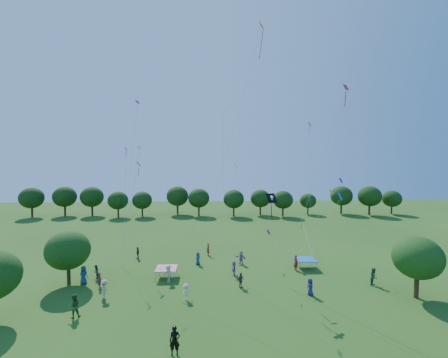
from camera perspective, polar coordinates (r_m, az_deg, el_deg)
near_tree_north at (r=35.22m, az=-27.59°, el=-11.92°), size 4.37×4.37×5.53m
near_tree_east at (r=33.52m, az=32.95°, el=-12.46°), size 4.31×4.31×5.74m
treeline at (r=69.39m, az=-3.16°, el=-3.61°), size 88.01×8.77×6.77m
tent_red_stripe at (r=34.35m, az=-10.91°, el=-16.38°), size 2.20×2.20×1.10m
tent_blue at (r=37.81m, az=15.24°, el=-14.56°), size 2.20×2.20×1.10m
man_in_black at (r=22.38m, az=-9.37°, el=-28.12°), size 0.74×0.50×1.92m
crowd_person_0 at (r=35.44m, az=-25.17°, el=-16.21°), size 1.02×0.73×1.85m
crowd_person_1 at (r=41.14m, az=-3.06°, el=-13.25°), size 0.61×0.72×1.65m
crowd_person_2 at (r=28.93m, az=-26.65°, el=-20.82°), size 1.05×0.82×1.88m
crowd_person_3 at (r=31.23m, az=-21.79°, el=-18.94°), size 1.22×1.16×1.78m
crowd_person_4 at (r=31.54m, az=3.20°, el=-18.71°), size 0.92×0.92×1.53m
crowd_person_5 at (r=34.54m, az=1.88°, el=-16.63°), size 0.69×1.53×1.58m
crowd_person_6 at (r=37.91m, az=-5.00°, el=-14.82°), size 0.75×0.87×1.55m
crowd_person_7 at (r=33.81m, az=-22.59°, el=-17.37°), size 0.59×0.69×1.58m
crowd_person_8 at (r=35.48m, az=26.64°, el=-16.29°), size 0.96×0.95×1.78m
crowd_person_9 at (r=29.33m, az=-7.24°, el=-20.54°), size 1.05×0.88×1.49m
crowd_person_10 at (r=41.35m, az=-16.11°, el=-13.36°), size 0.47×0.94×1.56m
crowd_person_11 at (r=37.96m, az=3.26°, el=-14.75°), size 1.48×1.35×1.59m
crowd_person_12 at (r=31.07m, az=16.12°, el=-19.11°), size 0.62×0.88×1.61m
crowd_person_13 at (r=36.83m, az=13.55°, el=-15.23°), size 0.55×0.75×1.82m
crowd_person_14 at (r=36.41m, az=-23.21°, el=-15.93°), size 0.49×0.78×1.49m
crowd_person_15 at (r=33.18m, az=-10.57°, el=-17.34°), size 1.28×1.11×1.82m
pirate_kite at (r=29.36m, az=9.03°, el=-3.90°), size 2.21×2.41×8.19m
red_high_kite at (r=33.35m, az=5.01°, el=19.96°), size 7.81×7.63×26.30m
small_kite_0 at (r=42.74m, az=15.00°, el=-9.17°), size 1.22×7.97×2.99m
small_kite_1 at (r=35.11m, az=-0.13°, el=7.35°), size 0.63×0.97×17.50m
small_kite_2 at (r=38.00m, az=19.19°, el=-4.12°), size 3.52×2.09×7.87m
small_kite_3 at (r=39.25m, az=-16.37°, el=0.55°), size 2.24×2.42×11.24m
small_kite_4 at (r=28.26m, az=19.99°, el=-4.99°), size 4.05×4.85×8.63m
small_kite_5 at (r=39.03m, az=-18.27°, el=0.77°), size 0.36×2.28×13.05m
small_kite_6 at (r=42.92m, az=-16.33°, el=2.47°), size 0.77×7.23×13.50m
small_kite_7 at (r=31.20m, az=9.27°, el=-5.23°), size 1.60×0.98×8.02m
small_kite_8 at (r=31.47m, az=8.73°, el=-10.76°), size 1.55×0.56×4.32m
small_kite_9 at (r=27.99m, az=19.60°, el=7.94°), size 4.16×5.14×17.74m
small_kite_10 at (r=40.72m, az=16.01°, el=5.76°), size 2.00×6.42×16.55m
small_kite_11 at (r=42.46m, az=1.85°, el=0.55°), size 3.09×4.00×10.97m
small_kite_12 at (r=28.63m, az=18.69°, el=-4.78°), size 4.21×4.73×9.89m
small_kite_13 at (r=40.54m, az=-16.80°, el=7.80°), size 1.67×4.04×19.28m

